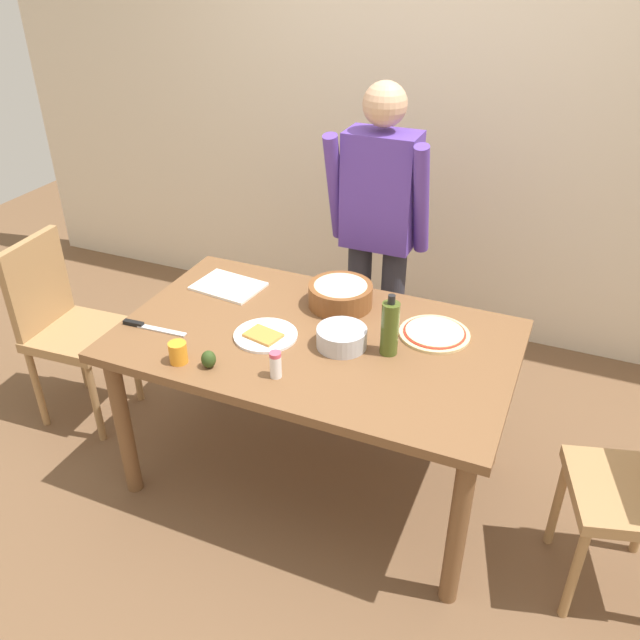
{
  "coord_description": "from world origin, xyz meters",
  "views": [
    {
      "loc": [
        0.9,
        -2.06,
        2.2
      ],
      "look_at": [
        0.0,
        0.05,
        0.81
      ],
      "focal_mm": 36.94,
      "sensor_mm": 36.0,
      "label": 1
    }
  ],
  "objects_px": {
    "olive_oil_bottle": "(390,328)",
    "plate_with_slice": "(265,335)",
    "chair_wooden_left": "(63,321)",
    "chef_knife": "(147,326)",
    "salt_shaker": "(276,365)",
    "cutting_board_white": "(228,286)",
    "popcorn_bowl": "(340,293)",
    "avocado": "(209,359)",
    "cup_orange": "(178,353)",
    "pizza_raw_on_board": "(434,333)",
    "mixing_bowl_steel": "(342,338)",
    "dining_table": "(315,355)",
    "person_cook": "(379,228)"
  },
  "relations": [
    {
      "from": "chair_wooden_left",
      "to": "avocado",
      "type": "distance_m",
      "value": 1.11
    },
    {
      "from": "chair_wooden_left",
      "to": "olive_oil_bottle",
      "type": "height_order",
      "value": "olive_oil_bottle"
    },
    {
      "from": "plate_with_slice",
      "to": "salt_shaker",
      "type": "height_order",
      "value": "salt_shaker"
    },
    {
      "from": "plate_with_slice",
      "to": "cup_orange",
      "type": "bearing_deg",
      "value": -127.79
    },
    {
      "from": "mixing_bowl_steel",
      "to": "chef_knife",
      "type": "bearing_deg",
      "value": -166.51
    },
    {
      "from": "olive_oil_bottle",
      "to": "cutting_board_white",
      "type": "height_order",
      "value": "olive_oil_bottle"
    },
    {
      "from": "pizza_raw_on_board",
      "to": "olive_oil_bottle",
      "type": "height_order",
      "value": "olive_oil_bottle"
    },
    {
      "from": "pizza_raw_on_board",
      "to": "cup_orange",
      "type": "xyz_separation_m",
      "value": [
        -0.85,
        -0.57,
        0.03
      ]
    },
    {
      "from": "person_cook",
      "to": "mixing_bowl_steel",
      "type": "xyz_separation_m",
      "value": [
        0.12,
        -0.78,
        -0.14
      ]
    },
    {
      "from": "plate_with_slice",
      "to": "chair_wooden_left",
      "type": "bearing_deg",
      "value": 177.67
    },
    {
      "from": "popcorn_bowl",
      "to": "salt_shaker",
      "type": "xyz_separation_m",
      "value": [
        -0.02,
        -0.59,
        -0.01
      ]
    },
    {
      "from": "popcorn_bowl",
      "to": "cutting_board_white",
      "type": "relative_size",
      "value": 0.93
    },
    {
      "from": "pizza_raw_on_board",
      "to": "popcorn_bowl",
      "type": "height_order",
      "value": "popcorn_bowl"
    },
    {
      "from": "olive_oil_bottle",
      "to": "cutting_board_white",
      "type": "distance_m",
      "value": 0.88
    },
    {
      "from": "olive_oil_bottle",
      "to": "salt_shaker",
      "type": "distance_m",
      "value": 0.46
    },
    {
      "from": "olive_oil_bottle",
      "to": "salt_shaker",
      "type": "bearing_deg",
      "value": -136.68
    },
    {
      "from": "chair_wooden_left",
      "to": "pizza_raw_on_board",
      "type": "bearing_deg",
      "value": 7.63
    },
    {
      "from": "dining_table",
      "to": "popcorn_bowl",
      "type": "distance_m",
      "value": 0.32
    },
    {
      "from": "chair_wooden_left",
      "to": "pizza_raw_on_board",
      "type": "height_order",
      "value": "chair_wooden_left"
    },
    {
      "from": "olive_oil_bottle",
      "to": "avocado",
      "type": "distance_m",
      "value": 0.7
    },
    {
      "from": "popcorn_bowl",
      "to": "pizza_raw_on_board",
      "type": "bearing_deg",
      "value": -9.85
    },
    {
      "from": "pizza_raw_on_board",
      "to": "chef_knife",
      "type": "distance_m",
      "value": 1.19
    },
    {
      "from": "chair_wooden_left",
      "to": "chef_knife",
      "type": "distance_m",
      "value": 0.71
    },
    {
      "from": "salt_shaker",
      "to": "avocado",
      "type": "height_order",
      "value": "salt_shaker"
    },
    {
      "from": "cutting_board_white",
      "to": "salt_shaker",
      "type": "bearing_deg",
      "value": -46.44
    },
    {
      "from": "person_cook",
      "to": "mixing_bowl_steel",
      "type": "distance_m",
      "value": 0.8
    },
    {
      "from": "avocado",
      "to": "salt_shaker",
      "type": "bearing_deg",
      "value": 9.62
    },
    {
      "from": "olive_oil_bottle",
      "to": "chair_wooden_left",
      "type": "bearing_deg",
      "value": -178.52
    },
    {
      "from": "cutting_board_white",
      "to": "avocado",
      "type": "relative_size",
      "value": 4.29
    },
    {
      "from": "plate_with_slice",
      "to": "olive_oil_bottle",
      "type": "relative_size",
      "value": 1.02
    },
    {
      "from": "mixing_bowl_steel",
      "to": "olive_oil_bottle",
      "type": "height_order",
      "value": "olive_oil_bottle"
    },
    {
      "from": "olive_oil_bottle",
      "to": "plate_with_slice",
      "type": "bearing_deg",
      "value": -169.85
    },
    {
      "from": "pizza_raw_on_board",
      "to": "mixing_bowl_steel",
      "type": "bearing_deg",
      "value": -144.95
    },
    {
      "from": "popcorn_bowl",
      "to": "cup_orange",
      "type": "distance_m",
      "value": 0.76
    },
    {
      "from": "dining_table",
      "to": "plate_with_slice",
      "type": "relative_size",
      "value": 6.15
    },
    {
      "from": "chair_wooden_left",
      "to": "avocado",
      "type": "height_order",
      "value": "chair_wooden_left"
    },
    {
      "from": "dining_table",
      "to": "salt_shaker",
      "type": "relative_size",
      "value": 15.09
    },
    {
      "from": "cutting_board_white",
      "to": "avocado",
      "type": "height_order",
      "value": "avocado"
    },
    {
      "from": "avocado",
      "to": "cup_orange",
      "type": "bearing_deg",
      "value": -172.27
    },
    {
      "from": "chair_wooden_left",
      "to": "olive_oil_bottle",
      "type": "distance_m",
      "value": 1.67
    },
    {
      "from": "chair_wooden_left",
      "to": "plate_with_slice",
      "type": "height_order",
      "value": "chair_wooden_left"
    },
    {
      "from": "chair_wooden_left",
      "to": "salt_shaker",
      "type": "height_order",
      "value": "chair_wooden_left"
    },
    {
      "from": "dining_table",
      "to": "plate_with_slice",
      "type": "height_order",
      "value": "plate_with_slice"
    },
    {
      "from": "plate_with_slice",
      "to": "mixing_bowl_steel",
      "type": "height_order",
      "value": "mixing_bowl_steel"
    },
    {
      "from": "plate_with_slice",
      "to": "popcorn_bowl",
      "type": "height_order",
      "value": "popcorn_bowl"
    },
    {
      "from": "avocado",
      "to": "person_cook",
      "type": "bearing_deg",
      "value": 75.36
    },
    {
      "from": "salt_shaker",
      "to": "chef_knife",
      "type": "bearing_deg",
      "value": 171.62
    },
    {
      "from": "cup_orange",
      "to": "cutting_board_white",
      "type": "relative_size",
      "value": 0.28
    },
    {
      "from": "popcorn_bowl",
      "to": "cutting_board_white",
      "type": "xyz_separation_m",
      "value": [
        -0.53,
        -0.05,
        -0.06
      ]
    },
    {
      "from": "mixing_bowl_steel",
      "to": "chair_wooden_left",
      "type": "bearing_deg",
      "value": -179.48
    }
  ]
}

